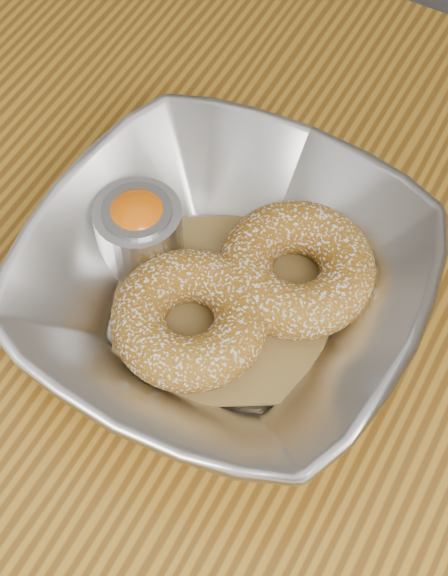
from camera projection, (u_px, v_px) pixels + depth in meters
The scene contains 6 objects.
table at pixel (72, 375), 0.67m from camera, with size 1.20×0.80×0.75m.
serving_bowl at pixel (224, 287), 0.56m from camera, with size 0.25×0.25×0.06m, color #B8BABF.
parchment at pixel (224, 305), 0.58m from camera, with size 0.14×0.14×0.00m, color olive.
donut_back at pixel (297, 268), 0.57m from camera, with size 0.10×0.10×0.04m, color #915B15.
donut_front at pixel (190, 319), 0.55m from camera, with size 0.10×0.10×0.04m, color #915B15.
ramekin at pixel (139, 228), 0.58m from camera, with size 0.06×0.06×0.05m.
Camera 1 is at (0.25, -0.21, 1.25)m, focal length 55.00 mm.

